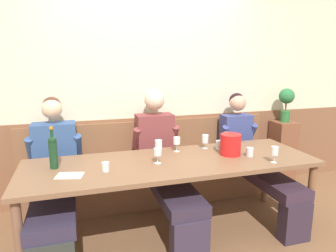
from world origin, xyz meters
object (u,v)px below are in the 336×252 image
at_px(wall_bench, 153,178).
at_px(ice_bucket, 231,145).
at_px(water_tumbler_right, 219,145).
at_px(water_tumbler_center, 106,167).
at_px(dining_table, 172,168).
at_px(person_center_left_seat, 163,158).
at_px(person_left_seat, 252,154).
at_px(wine_glass_left_end, 227,137).
at_px(wine_glass_center_front, 205,140).
at_px(wine_glass_by_bottle, 159,145).
at_px(potted_plant, 286,100).
at_px(water_tumbler_left, 250,152).
at_px(wine_glass_right_end, 158,153).
at_px(wine_glass_mid_left, 177,141).
at_px(wine_bottle_clear_water, 53,151).
at_px(wine_glass_center_rear, 275,151).
at_px(person_right_seat, 54,172).

height_order(wall_bench, ice_bucket, ice_bucket).
distance_m(water_tumbler_right, water_tumbler_center, 1.22).
distance_m(dining_table, person_center_left_seat, 0.38).
bearing_deg(person_left_seat, water_tumbler_center, -165.35).
bearing_deg(wine_glass_left_end, water_tumbler_center, -163.90).
bearing_deg(person_left_seat, wine_glass_center_front, -175.08).
bearing_deg(wine_glass_by_bottle, wine_glass_left_end, 4.69).
relative_size(person_center_left_seat, wine_glass_center_front, 9.24).
distance_m(ice_bucket, potted_plant, 1.44).
xyz_separation_m(wall_bench, dining_table, (0.00, -0.74, 0.39)).
xyz_separation_m(water_tumbler_left, water_tumbler_right, (-0.19, 0.30, 0.00)).
xyz_separation_m(wine_glass_right_end, water_tumbler_left, (0.90, -0.06, -0.06)).
relative_size(wine_glass_right_end, wine_glass_mid_left, 0.96).
xyz_separation_m(wall_bench, ice_bucket, (0.60, -0.72, 0.56)).
distance_m(person_center_left_seat, wine_bottle_clear_water, 1.11).
height_order(wine_glass_center_front, water_tumbler_right, wine_glass_center_front).
xyz_separation_m(person_left_seat, wine_glass_center_rear, (-0.18, -0.65, 0.24)).
bearing_deg(wine_glass_center_rear, wine_glass_left_end, 106.33).
bearing_deg(wall_bench, wine_glass_center_rear, -50.38).
bearing_deg(wine_glass_right_end, water_tumbler_left, -3.74).
bearing_deg(potted_plant, wall_bench, -178.89).
distance_m(wine_bottle_clear_water, water_tumbler_center, 0.48).
height_order(dining_table, wine_glass_center_front, wine_glass_center_front).
xyz_separation_m(wine_bottle_clear_water, wine_glass_mid_left, (1.16, 0.16, -0.05)).
bearing_deg(wine_glass_mid_left, person_right_seat, 175.49).
xyz_separation_m(wall_bench, wine_glass_by_bottle, (-0.07, -0.52, 0.56)).
bearing_deg(wine_glass_mid_left, wine_glass_by_bottle, -166.59).
relative_size(wine_glass_left_end, wine_glass_mid_left, 1.05).
height_order(wine_bottle_clear_water, water_tumbler_right, wine_bottle_clear_water).
height_order(dining_table, wine_glass_center_rear, wine_glass_center_rear).
bearing_deg(wine_glass_by_bottle, water_tumbler_center, -149.82).
xyz_separation_m(ice_bucket, water_tumbler_right, (-0.03, 0.19, -0.06)).
xyz_separation_m(wall_bench, wine_glass_center_front, (0.45, -0.45, 0.55)).
height_order(water_tumbler_right, potted_plant, potted_plant).
height_order(person_center_left_seat, ice_bucket, person_center_left_seat).
height_order(wine_glass_by_bottle, wine_glass_center_front, wine_glass_by_bottle).
distance_m(wall_bench, ice_bucket, 1.10).
xyz_separation_m(person_left_seat, water_tumbler_right, (-0.48, -0.13, 0.18)).
distance_m(wall_bench, wine_glass_center_rear, 1.47).
bearing_deg(wine_glass_center_rear, ice_bucket, 129.74).
bearing_deg(dining_table, wine_glass_center_front, 32.29).
bearing_deg(water_tumbler_right, wine_glass_by_bottle, 179.11).
bearing_deg(dining_table, person_center_left_seat, 87.39).
distance_m(wine_glass_right_end, wine_glass_mid_left, 0.40).
height_order(wine_glass_center_rear, wine_glass_left_end, wine_glass_left_end).
height_order(wine_glass_center_rear, wine_glass_by_bottle, wine_glass_center_rear).
bearing_deg(dining_table, wine_bottle_clear_water, 174.08).
distance_m(wine_glass_center_rear, water_tumbler_right, 0.60).
relative_size(wall_bench, water_tumbler_left, 34.97).
distance_m(wine_glass_by_bottle, water_tumbler_left, 0.88).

